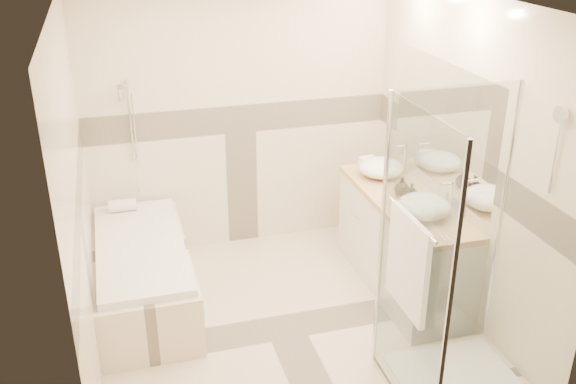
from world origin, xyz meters
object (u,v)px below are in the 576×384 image
object	(u,v)px
bathtub	(143,271)
amenity_bottle_a	(411,194)
vessel_sink_far	(424,206)
vessel_sink_near	(381,168)
shower_enclosure	(446,328)
vanity	(402,243)
amenity_bottle_b	(402,186)

from	to	relation	value
bathtub	amenity_bottle_a	world-z (taller)	amenity_bottle_a
vessel_sink_far	vessel_sink_near	bearing A→B (deg)	90.00
bathtub	shower_enclosure	size ratio (longest dim) A/B	0.83
vessel_sink_near	vessel_sink_far	distance (m)	0.82
bathtub	shower_enclosure	world-z (taller)	shower_enclosure
vessel_sink_near	amenity_bottle_a	size ratio (longest dim) A/B	2.23
bathtub	shower_enclosure	bearing A→B (deg)	-41.10
vanity	vessel_sink_far	distance (m)	0.61
bathtub	vanity	distance (m)	2.18
amenity_bottle_a	amenity_bottle_b	distance (m)	0.17
bathtub	vessel_sink_far	xyz separation A→B (m)	(2.13, -0.69, 0.63)
bathtub	vanity	bearing A→B (deg)	-9.25
vessel_sink_near	amenity_bottle_a	bearing A→B (deg)	-90.00
bathtub	amenity_bottle_b	bearing A→B (deg)	-7.89
amenity_bottle_a	vessel_sink_far	bearing A→B (deg)	-90.00
shower_enclosure	bathtub	bearing A→B (deg)	138.90
bathtub	amenity_bottle_a	bearing A→B (deg)	-12.25
shower_enclosure	vessel_sink_near	world-z (taller)	shower_enclosure
bathtub	shower_enclosure	distance (m)	2.47
vanity	vessel_sink_near	size ratio (longest dim) A/B	4.10
bathtub	vessel_sink_far	distance (m)	2.32
vanity	amenity_bottle_b	xyz separation A→B (m)	(-0.02, 0.05, 0.50)
vessel_sink_far	amenity_bottle_a	bearing A→B (deg)	90.00
shower_enclosure	vanity	bearing A→B (deg)	77.03
amenity_bottle_a	vessel_sink_near	bearing A→B (deg)	90.00
vessel_sink_near	amenity_bottle_b	distance (m)	0.43
amenity_bottle_a	shower_enclosure	bearing A→B (deg)	-103.25
shower_enclosure	amenity_bottle_a	bearing A→B (deg)	76.75
shower_enclosure	vessel_sink_near	distance (m)	1.82
vessel_sink_near	amenity_bottle_a	world-z (taller)	amenity_bottle_a
vanity	amenity_bottle_b	world-z (taller)	amenity_bottle_b
vessel_sink_far	amenity_bottle_a	distance (m)	0.23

